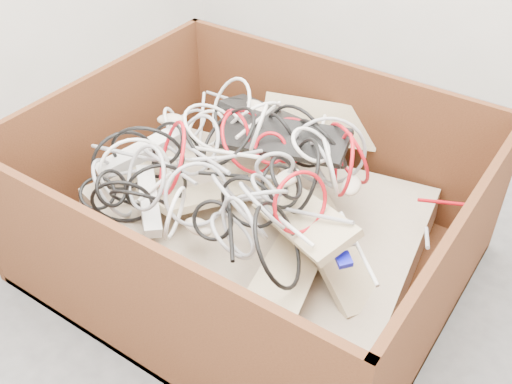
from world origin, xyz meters
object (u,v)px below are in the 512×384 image
Objects in this scene: power_strip_left at (141,152)px; power_strip_right at (149,200)px; cardboard_box at (248,231)px; vga_plug at (344,260)px.

power_strip_left is 0.20m from power_strip_right.
cardboard_box is 0.44m from power_strip_left.
power_strip_left is at bearing -140.87° from vga_plug.
cardboard_box is at bearing -155.67° from vga_plug.
power_strip_left is (-0.36, -0.09, 0.24)m from cardboard_box.
power_strip_left is at bearing -165.76° from cardboard_box.
power_strip_right is 0.64m from vga_plug.
power_strip_left is 6.91× the size of vga_plug.
vga_plug is (0.78, -0.04, -0.03)m from power_strip_left.
cardboard_box reaches higher than vga_plug.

